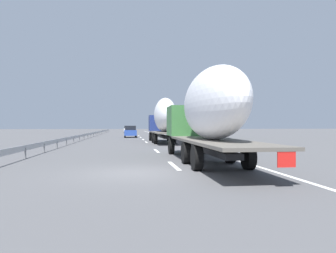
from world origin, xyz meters
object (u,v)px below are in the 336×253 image
truck_trailing (207,111)px  car_white_van (128,129)px  truck_lead (164,118)px  car_blue_sedan (130,132)px  road_sign (165,124)px

truck_trailing → car_white_van: 66.86m
truck_lead → car_blue_sedan: 16.55m
car_blue_sedan → road_sign: road_sign is taller
truck_lead → car_white_van: (47.96, 3.77, -1.72)m
truck_lead → road_sign: truck_lead is taller
car_white_van → truck_trailing: bearing=-176.8°
truck_trailing → car_blue_sedan: bearing=5.6°
truck_lead → truck_trailing: 18.78m
car_blue_sedan → road_sign: (9.39, -6.51, 1.22)m
truck_trailing → car_blue_sedan: truck_trailing is taller
truck_lead → truck_trailing: size_ratio=0.89×
truck_trailing → car_blue_sedan: 35.08m
truck_lead → car_white_van: bearing=4.5°
truck_lead → car_white_van: size_ratio=3.17×
truck_lead → car_blue_sedan: bearing=12.0°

